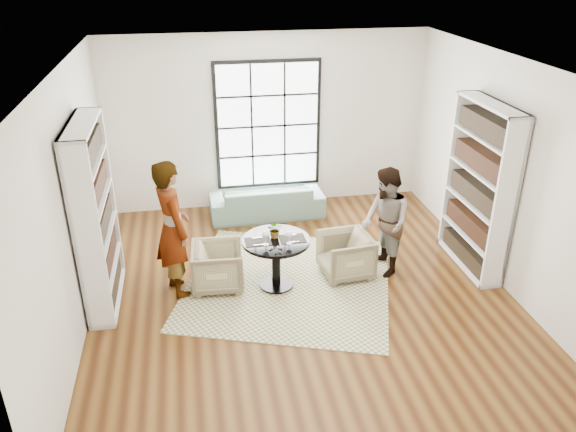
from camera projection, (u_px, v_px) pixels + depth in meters
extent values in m
plane|color=brown|center=(302.00, 291.00, 7.61)|extent=(6.00, 6.00, 0.00)
plane|color=silver|center=(268.00, 122.00, 9.61)|extent=(5.50, 0.00, 5.50)
plane|color=silver|center=(71.00, 206.00, 6.51)|extent=(0.00, 6.00, 6.00)
plane|color=silver|center=(507.00, 175.00, 7.40)|extent=(0.00, 6.00, 6.00)
plane|color=silver|center=(382.00, 340.00, 4.30)|extent=(5.50, 0.00, 5.50)
plane|color=white|center=(304.00, 67.00, 6.30)|extent=(6.00, 6.00, 0.00)
cube|color=black|center=(268.00, 125.00, 9.62)|extent=(1.82, 0.06, 2.22)
cube|color=white|center=(268.00, 126.00, 9.58)|extent=(1.70, 0.02, 2.10)
cube|color=beige|center=(289.00, 282.00, 7.80)|extent=(3.48, 3.48, 0.01)
cylinder|color=black|center=(276.00, 285.00, 7.72)|extent=(0.46, 0.46, 0.04)
cylinder|color=black|center=(276.00, 264.00, 7.57)|extent=(0.12, 0.12, 0.65)
cylinder|color=black|center=(276.00, 241.00, 7.42)|extent=(0.91, 0.91, 0.04)
imported|color=slate|center=(267.00, 200.00, 9.64)|extent=(1.94, 0.79, 0.56)
imported|color=#BAB985|center=(218.00, 267.00, 7.59)|extent=(0.72, 0.70, 0.62)
imported|color=tan|center=(345.00, 255.00, 7.86)|extent=(0.75, 0.73, 0.63)
imported|color=gray|center=(173.00, 229.00, 7.23)|extent=(0.65, 0.79, 1.87)
imported|color=gray|center=(385.00, 222.00, 7.75)|extent=(0.64, 0.80, 1.56)
cube|color=black|center=(258.00, 242.00, 7.35)|extent=(0.34, 0.26, 0.01)
cube|color=black|center=(292.00, 239.00, 7.42)|extent=(0.34, 0.26, 0.01)
cylinder|color=silver|center=(266.00, 245.00, 7.28)|extent=(0.07, 0.07, 0.01)
cylinder|color=silver|center=(266.00, 241.00, 7.25)|extent=(0.01, 0.01, 0.12)
sphere|color=maroon|center=(266.00, 234.00, 7.21)|extent=(0.09, 0.09, 0.09)
ellipsoid|color=white|center=(266.00, 234.00, 7.21)|extent=(0.09, 0.09, 0.10)
cylinder|color=silver|center=(289.00, 243.00, 7.31)|extent=(0.06, 0.06, 0.01)
cylinder|color=silver|center=(289.00, 240.00, 7.28)|extent=(0.01, 0.01, 0.10)
sphere|color=maroon|center=(289.00, 235.00, 7.25)|extent=(0.08, 0.08, 0.08)
ellipsoid|color=white|center=(289.00, 235.00, 7.25)|extent=(0.08, 0.08, 0.09)
imported|color=gray|center=(275.00, 229.00, 7.42)|extent=(0.23, 0.21, 0.23)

